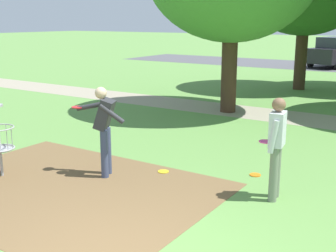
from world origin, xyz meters
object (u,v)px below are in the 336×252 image
at_px(player_waiting_left, 104,125).
at_px(frisbee_near_basket, 163,172).
at_px(player_throwing, 276,143).
at_px(frisbee_mid_grass, 255,175).
at_px(parked_car_leftmost, 336,52).

distance_m(player_waiting_left, frisbee_near_basket, 1.48).
height_order(player_throwing, player_waiting_left, same).
xyz_separation_m(player_waiting_left, frisbee_mid_grass, (2.41, 1.56, -0.98)).
height_order(player_throwing, parked_car_leftmost, parked_car_leftmost).
bearing_deg(player_throwing, frisbee_mid_grass, 127.44).
bearing_deg(parked_car_leftmost, frisbee_mid_grass, -80.72).
bearing_deg(frisbee_near_basket, player_throwing, -2.30).
bearing_deg(player_waiting_left, frisbee_near_basket, 42.56).
relative_size(frisbee_near_basket, frisbee_mid_grass, 1.02).
bearing_deg(frisbee_near_basket, parked_car_leftmost, 94.89).
bearing_deg(player_throwing, player_waiting_left, -167.88).
height_order(frisbee_near_basket, frisbee_mid_grass, same).
distance_m(player_waiting_left, parked_car_leftmost, 22.84).
relative_size(player_throwing, parked_car_leftmost, 0.38).
bearing_deg(frisbee_mid_grass, parked_car_leftmost, 99.28).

